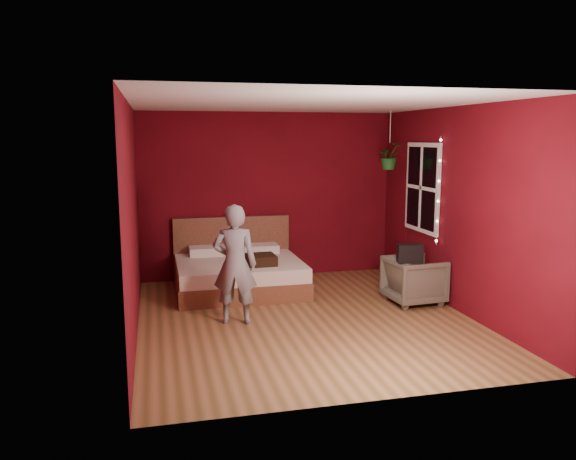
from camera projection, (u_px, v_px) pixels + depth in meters
name	position (u px, v px, depth m)	size (l,w,h in m)	color
floor	(305.00, 319.00, 6.92)	(4.50, 4.50, 0.00)	#8E5E39
room_walls	(306.00, 183.00, 6.64)	(4.04, 4.54, 2.62)	#5E0913
window	(422.00, 188.00, 7.99)	(0.05, 0.97, 1.27)	white
fairy_lights	(439.00, 191.00, 7.48)	(0.04, 0.04, 1.45)	silver
bed	(238.00, 273.00, 8.19)	(1.80, 1.53, 0.99)	brown
person	(235.00, 264.00, 6.65)	(0.53, 0.34, 1.44)	gray
armchair	(414.00, 280.00, 7.52)	(0.68, 0.70, 0.63)	#635F4E
handbag	(410.00, 253.00, 7.18)	(0.32, 0.16, 0.23)	black
throw_pillow	(261.00, 260.00, 7.83)	(0.40, 0.40, 0.14)	black
hanging_plant	(389.00, 156.00, 8.32)	(0.40, 0.36, 0.87)	silver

